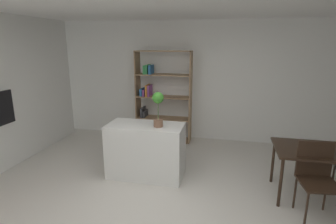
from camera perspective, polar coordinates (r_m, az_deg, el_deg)
name	(u,v)px	position (r m, az deg, el deg)	size (l,w,h in m)	color
ground_plane	(154,217)	(3.74, -2.93, -21.20)	(9.84, 9.84, 0.00)	beige
back_partition	(190,81)	(6.20, 4.76, 6.50)	(7.15, 0.06, 2.67)	white
kitchen_island	(146,150)	(4.54, -4.68, -8.09)	(1.23, 0.61, 0.89)	silver
potted_plant_on_island	(158,106)	(4.19, -2.11, 1.26)	(0.18, 0.18, 0.55)	brown
open_bookshelf	(160,95)	(6.06, -1.73, 3.62)	(1.23, 0.37, 2.02)	#997551
dining_table	(309,155)	(4.32, 27.62, -7.98)	(0.93, 0.81, 0.74)	black
dining_chair_near	(316,173)	(3.98, 28.84, -11.26)	(0.49, 0.50, 0.96)	black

